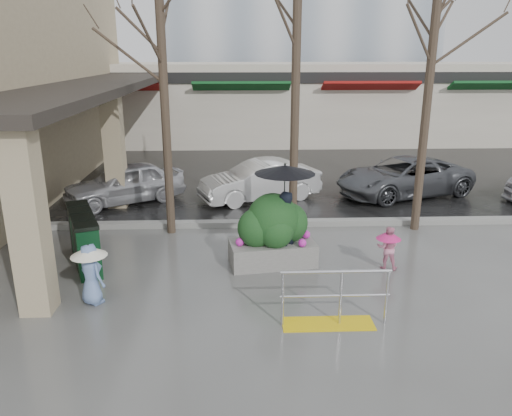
{
  "coord_description": "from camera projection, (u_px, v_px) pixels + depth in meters",
  "views": [
    {
      "loc": [
        -0.26,
        -8.85,
        4.55
      ],
      "look_at": [
        0.15,
        1.5,
        1.3
      ],
      "focal_mm": 35.0,
      "sensor_mm": 36.0,
      "label": 1
    }
  ],
  "objects": [
    {
      "name": "ground",
      "position": [
        251.0,
        294.0,
        9.81
      ],
      "size": [
        120.0,
        120.0,
        0.0
      ],
      "primitive_type": "plane",
      "color": "#51514F",
      "rests_on": "ground"
    },
    {
      "name": "street_asphalt",
      "position": [
        240.0,
        129.0,
        30.78
      ],
      "size": [
        120.0,
        36.0,
        0.01
      ],
      "primitive_type": "cube",
      "color": "black",
      "rests_on": "ground"
    },
    {
      "name": "curb",
      "position": [
        247.0,
        223.0,
        13.6
      ],
      "size": [
        120.0,
        0.3,
        0.15
      ],
      "primitive_type": "cube",
      "color": "gray",
      "rests_on": "ground"
    },
    {
      "name": "canopy_slab",
      "position": [
        96.0,
        82.0,
        16.17
      ],
      "size": [
        2.8,
        18.0,
        0.25
      ],
      "primitive_type": "cube",
      "color": "#2D2823",
      "rests_on": "pillar_front"
    },
    {
      "name": "pillar_front",
      "position": [
        28.0,
        220.0,
        8.66
      ],
      "size": [
        0.55,
        0.55,
        3.5
      ],
      "primitive_type": "cube",
      "color": "tan",
      "rests_on": "ground"
    },
    {
      "name": "pillar_back",
      "position": [
        114.0,
        150.0,
        14.86
      ],
      "size": [
        0.55,
        0.55,
        3.5
      ],
      "primitive_type": "cube",
      "color": "tan",
      "rests_on": "ground"
    },
    {
      "name": "storefront_row",
      "position": [
        279.0,
        102.0,
        26.41
      ],
      "size": [
        34.0,
        6.74,
        4.0
      ],
      "color": "beige",
      "rests_on": "ground"
    },
    {
      "name": "handrail",
      "position": [
        332.0,
        305.0,
        8.6
      ],
      "size": [
        1.9,
        0.5,
        1.03
      ],
      "color": "yellow",
      "rests_on": "ground"
    },
    {
      "name": "tree_west",
      "position": [
        161.0,
        28.0,
        11.64
      ],
      "size": [
        3.2,
        3.2,
        6.8
      ],
      "color": "#382B21",
      "rests_on": "ground"
    },
    {
      "name": "tree_midwest",
      "position": [
        297.0,
        21.0,
        11.72
      ],
      "size": [
        3.2,
        3.2,
        7.0
      ],
      "color": "#382B21",
      "rests_on": "ground"
    },
    {
      "name": "tree_mideast",
      "position": [
        434.0,
        38.0,
        11.96
      ],
      "size": [
        3.2,
        3.2,
        6.5
      ],
      "color": "#382B21",
      "rests_on": "ground"
    },
    {
      "name": "woman",
      "position": [
        284.0,
        205.0,
        10.73
      ],
      "size": [
        1.3,
        1.3,
        2.32
      ],
      "rotation": [
        0.0,
        0.0,
        3.75
      ],
      "color": "black",
      "rests_on": "ground"
    },
    {
      "name": "child_pink",
      "position": [
        388.0,
        245.0,
        10.8
      ],
      "size": [
        0.55,
        0.54,
        0.97
      ],
      "rotation": [
        0.0,
        0.0,
        2.88
      ],
      "color": "pink",
      "rests_on": "ground"
    },
    {
      "name": "child_blue",
      "position": [
        90.0,
        269.0,
        9.25
      ],
      "size": [
        0.68,
        0.67,
        1.19
      ],
      "rotation": [
        0.0,
        0.0,
        2.45
      ],
      "color": "#708EC7",
      "rests_on": "ground"
    },
    {
      "name": "planter",
      "position": [
        273.0,
        231.0,
        10.99
      ],
      "size": [
        1.99,
        1.2,
        1.63
      ],
      "rotation": [
        0.0,
        0.0,
        0.15
      ],
      "color": "gray",
      "rests_on": "ground"
    },
    {
      "name": "news_boxes",
      "position": [
        84.0,
        238.0,
        11.06
      ],
      "size": [
        1.25,
        2.15,
        1.19
      ],
      "rotation": [
        0.0,
        0.0,
        0.39
      ],
      "color": "#0C3619",
      "rests_on": "ground"
    },
    {
      "name": "car_a",
      "position": [
        125.0,
        183.0,
        15.57
      ],
      "size": [
        3.94,
        3.18,
        1.26
      ],
      "primitive_type": "imported",
      "rotation": [
        0.0,
        0.0,
        -1.03
      ],
      "color": "silver",
      "rests_on": "ground"
    },
    {
      "name": "car_b",
      "position": [
        260.0,
        181.0,
        15.86
      ],
      "size": [
        4.05,
        2.62,
        1.26
      ],
      "primitive_type": "imported",
      "rotation": [
        0.0,
        0.0,
        -1.2
      ],
      "color": "white",
      "rests_on": "ground"
    },
    {
      "name": "car_c",
      "position": [
        404.0,
        177.0,
        16.39
      ],
      "size": [
        4.97,
        3.44,
        1.26
      ],
      "primitive_type": "imported",
      "rotation": [
        0.0,
        0.0,
        -1.24
      ],
      "color": "#56595E",
      "rests_on": "ground"
    }
  ]
}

